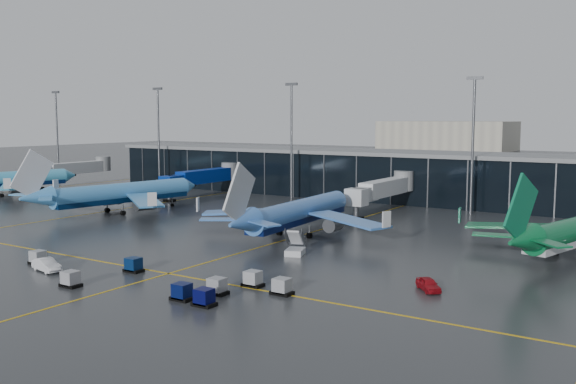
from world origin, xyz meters
The scene contains 12 objects.
ground centered at (0.00, 0.00, 0.00)m, with size 600.00×600.00×0.00m, color #282B2D.
terminal_pier centered at (0.00, 62.00, 5.42)m, with size 142.00×17.00×10.70m.
jet_bridges centered at (-35.00, 42.99, 4.55)m, with size 94.00×27.50×7.20m.
flood_masts centered at (5.00, 50.00, 13.81)m, with size 203.00×0.50×25.50m.
taxi_lines centered at (10.00, 10.61, 0.01)m, with size 220.00×120.00×0.02m.
airliner_klm_west centered at (-74.32, 19.69, 5.83)m, with size 33.32×37.95×11.66m, color #42ACDA, non-canonical shape.
airliner_arkefly centered at (-30.75, 15.62, 5.99)m, with size 34.24×39.00×11.99m, color #4393DC, non-canonical shape.
airliner_klm_near centered at (9.62, 14.28, 5.77)m, with size 32.97×37.55×11.54m, color #3E76CD, non-canonical shape.
baggage_carts centered at (14.13, -19.38, 0.76)m, with size 34.92×12.22×1.70m.
mobile_airstair centered at (16.77, 1.66, 0.77)m, with size 3.17×3.76×3.45m.
service_van_red centered at (37.90, -5.60, 0.68)m, with size 1.62×4.01×1.37m, color #9C0C15.
service_van_white centered at (-2.79, -21.98, 0.77)m, with size 1.63×4.67×1.54m, color silver.
Camera 1 is at (61.28, -68.24, 17.94)m, focal length 40.00 mm.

